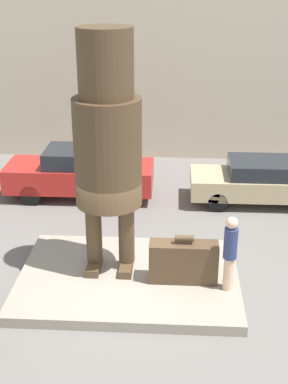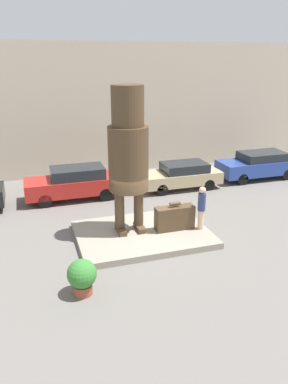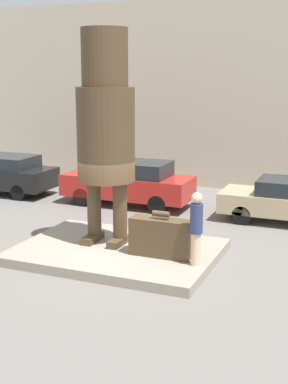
{
  "view_description": "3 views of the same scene",
  "coord_description": "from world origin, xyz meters",
  "px_view_note": "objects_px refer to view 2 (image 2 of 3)",
  "views": [
    {
      "loc": [
        1.02,
        -10.87,
        7.0
      ],
      "look_at": [
        0.37,
        -0.07,
        2.41
      ],
      "focal_mm": 50.0,
      "sensor_mm": 36.0,
      "label": 1
    },
    {
      "loc": [
        -4.02,
        -12.82,
        6.8
      ],
      "look_at": [
        0.13,
        0.26,
        1.81
      ],
      "focal_mm": 35.0,
      "sensor_mm": 36.0,
      "label": 2
    },
    {
      "loc": [
        5.79,
        -12.15,
        4.84
      ],
      "look_at": [
        0.76,
        -0.02,
        1.83
      ],
      "focal_mm": 50.0,
      "sensor_mm": 36.0,
      "label": 3
    }
  ],
  "objects_px": {
    "giant_suitcase": "(175,218)",
    "tourist": "(202,206)",
    "statue_figure": "(128,150)",
    "parked_car_blue": "(259,165)",
    "planter_pot": "(82,276)",
    "parked_car_red": "(74,182)",
    "parked_car_tan": "(181,175)"
  },
  "relations": [
    {
      "from": "giant_suitcase",
      "to": "tourist",
      "type": "relative_size",
      "value": 0.88
    },
    {
      "from": "statue_figure",
      "to": "parked_car_blue",
      "type": "relative_size",
      "value": 1.18
    },
    {
      "from": "tourist",
      "to": "planter_pot",
      "type": "distance_m",
      "value": 5.81
    },
    {
      "from": "statue_figure",
      "to": "parked_car_red",
      "type": "xyz_separation_m",
      "value": [
        -1.51,
        4.8,
        -2.67
      ]
    },
    {
      "from": "tourist",
      "to": "giant_suitcase",
      "type": "bearing_deg",
      "value": 163.22
    },
    {
      "from": "tourist",
      "to": "parked_car_blue",
      "type": "xyz_separation_m",
      "value": [
        6.49,
        5.74,
        -0.39
      ]
    },
    {
      "from": "tourist",
      "to": "parked_car_tan",
      "type": "height_order",
      "value": "tourist"
    },
    {
      "from": "statue_figure",
      "to": "parked_car_tan",
      "type": "relative_size",
      "value": 1.3
    },
    {
      "from": "statue_figure",
      "to": "parked_car_tan",
      "type": "distance_m",
      "value": 6.89
    },
    {
      "from": "statue_figure",
      "to": "giant_suitcase",
      "type": "xyz_separation_m",
      "value": [
        1.74,
        -0.49,
        -2.8
      ]
    },
    {
      "from": "giant_suitcase",
      "to": "parked_car_red",
      "type": "distance_m",
      "value": 6.21
    },
    {
      "from": "parked_car_tan",
      "to": "tourist",
      "type": "bearing_deg",
      "value": 74.85
    },
    {
      "from": "parked_car_tan",
      "to": "parked_car_blue",
      "type": "distance_m",
      "value": 5.02
    },
    {
      "from": "giant_suitcase",
      "to": "parked_car_tan",
      "type": "bearing_deg",
      "value": 64.26
    },
    {
      "from": "giant_suitcase",
      "to": "tourist",
      "type": "xyz_separation_m",
      "value": [
        1.01,
        -0.3,
        0.49
      ]
    },
    {
      "from": "giant_suitcase",
      "to": "tourist",
      "type": "height_order",
      "value": "tourist"
    },
    {
      "from": "parked_car_blue",
      "to": "parked_car_tan",
      "type": "bearing_deg",
      "value": 3.15
    },
    {
      "from": "parked_car_red",
      "to": "statue_figure",
      "type": "bearing_deg",
      "value": 107.48
    },
    {
      "from": "giant_suitcase",
      "to": "tourist",
      "type": "distance_m",
      "value": 1.16
    },
    {
      "from": "parked_car_red",
      "to": "parked_car_tan",
      "type": "relative_size",
      "value": 1.1
    },
    {
      "from": "giant_suitcase",
      "to": "planter_pot",
      "type": "bearing_deg",
      "value": -145.07
    },
    {
      "from": "parked_car_red",
      "to": "parked_car_tan",
      "type": "height_order",
      "value": "parked_car_red"
    },
    {
      "from": "parked_car_tan",
      "to": "parked_car_blue",
      "type": "height_order",
      "value": "parked_car_blue"
    },
    {
      "from": "giant_suitcase",
      "to": "parked_car_blue",
      "type": "distance_m",
      "value": 9.26
    },
    {
      "from": "tourist",
      "to": "parked_car_red",
      "type": "bearing_deg",
      "value": 127.3
    },
    {
      "from": "planter_pot",
      "to": "statue_figure",
      "type": "bearing_deg",
      "value": 54.58
    },
    {
      "from": "parked_car_red",
      "to": "parked_car_blue",
      "type": "xyz_separation_m",
      "value": [
        10.76,
        0.14,
        -0.02
      ]
    },
    {
      "from": "parked_car_red",
      "to": "planter_pot",
      "type": "xyz_separation_m",
      "value": [
        -0.9,
        -8.19,
        -0.24
      ]
    },
    {
      "from": "statue_figure",
      "to": "parked_car_tan",
      "type": "height_order",
      "value": "statue_figure"
    },
    {
      "from": "tourist",
      "to": "planter_pot",
      "type": "height_order",
      "value": "tourist"
    },
    {
      "from": "parked_car_blue",
      "to": "planter_pot",
      "type": "distance_m",
      "value": 14.33
    },
    {
      "from": "statue_figure",
      "to": "planter_pot",
      "type": "xyz_separation_m",
      "value": [
        -2.41,
        -3.39,
        -2.91
      ]
    }
  ]
}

